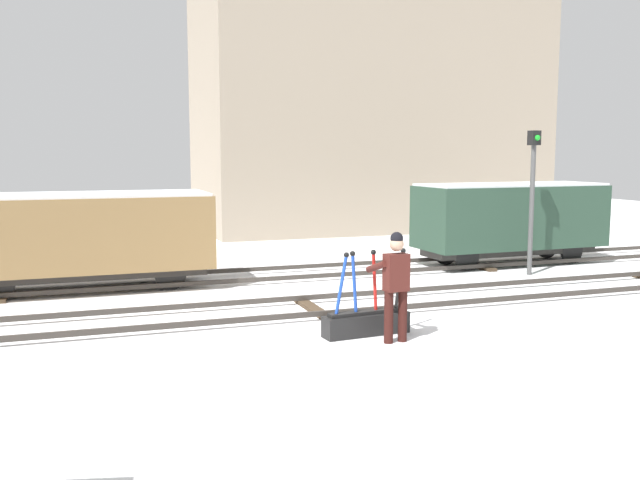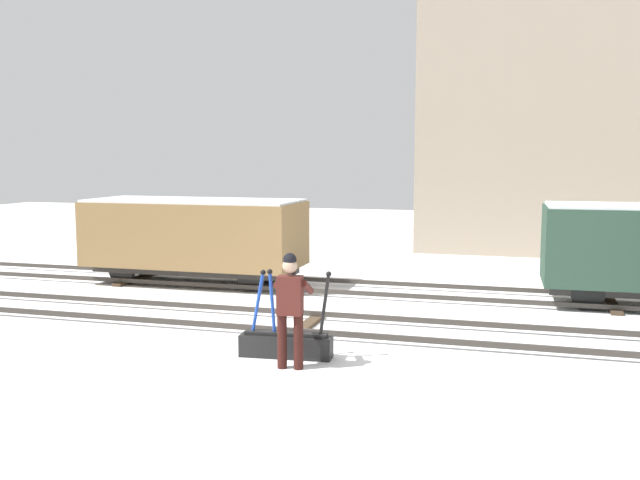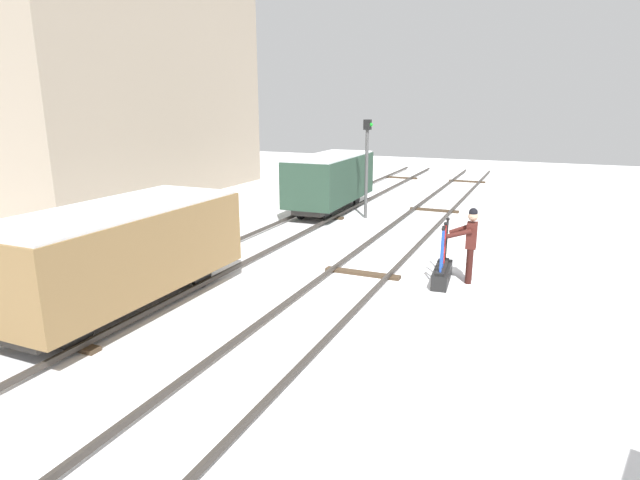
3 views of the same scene
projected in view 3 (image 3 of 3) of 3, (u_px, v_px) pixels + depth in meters
The scene contains 9 objects.
ground_plane at pixel (362, 275), 13.07m from camera, with size 60.00×60.00×0.00m, color white.
track_main_line at pixel (362, 271), 13.04m from camera, with size 44.00×1.94×0.18m.
track_siding_near at pixel (235, 254), 14.49m from camera, with size 44.00×1.94×0.18m.
switch_lever_frame at pixel (442, 272), 12.49m from camera, with size 1.55×0.49×1.45m.
rail_worker at pixel (470, 240), 12.31m from camera, with size 0.58×0.70×1.81m.
signal_post at pixel (367, 158), 19.06m from camera, with size 0.24×0.32×3.62m.
apartment_building at pixel (117, 67), 23.57m from camera, with size 13.93×6.80×11.56m.
freight_car_back_track at pixel (121, 251), 10.53m from camera, with size 5.48×2.22×2.18m.
freight_car_near_switch at pixel (331, 179), 20.40m from camera, with size 5.30×2.05×2.24m.
Camera 3 is at (-11.81, -4.00, 4.14)m, focal length 29.23 mm.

